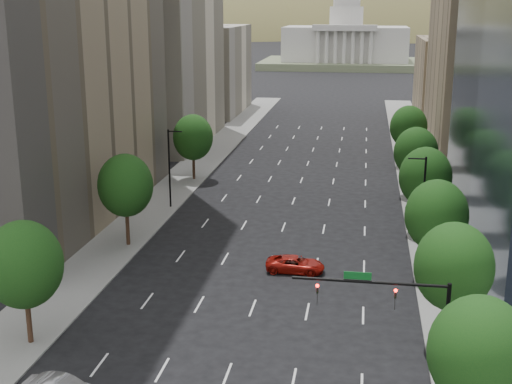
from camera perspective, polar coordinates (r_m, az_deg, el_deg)
The scene contains 21 objects.
sidewalk_left at distance 75.03m, azimuth -9.56°, elevation -2.24°, with size 6.00×200.00×0.15m, color slate.
sidewalk_right at distance 71.73m, azimuth 14.70°, elevation -3.36°, with size 6.00×200.00×0.15m, color slate.
midrise_cream_left at distance 115.61m, azimuth -7.71°, elevation 12.71°, with size 14.00×30.00×35.00m, color beige.
filler_left at distance 148.05m, azimuth -3.93°, elevation 10.04°, with size 14.00×26.00×18.00m, color beige.
parking_tan_right at distance 109.37m, azimuth 18.32°, elevation 10.64°, with size 14.00×30.00×30.00m, color #8C7759.
filler_right at distance 142.53m, azimuth 16.05°, elevation 8.88°, with size 14.00×26.00×16.00m, color #8C7759.
tree_right_0 at distance 37.40m, azimuth 17.92°, elevation -12.51°, with size 5.20×5.20×8.39m.
tree_right_1 at distance 47.21m, azimuth 16.01°, elevation -5.96°, with size 5.20×5.20×8.75m.
tree_right_2 at distance 58.54m, azimuth 14.67°, elevation -1.88°, with size 5.20×5.20×8.61m.
tree_right_3 at distance 70.00m, azimuth 13.80°, elevation 1.20°, with size 5.20×5.20×8.89m.
tree_right_4 at distance 83.71m, azimuth 13.05°, elevation 3.21°, with size 5.20×5.20×8.46m.
tree_right_5 at distance 99.35m, azimuth 12.47°, elevation 5.27°, with size 5.20×5.20×8.75m.
tree_left_0 at distance 48.28m, azimuth -18.61°, elevation -5.70°, with size 5.20×5.20×8.75m.
tree_left_1 at distance 65.68m, azimuth -10.72°, elevation 0.53°, with size 5.20×5.20×8.97m.
tree_left_2 at distance 90.04m, azimuth -5.22°, elevation 4.51°, with size 5.20×5.20×8.68m.
streetlight_rn at distance 65.39m, azimuth 13.58°, elevation -0.71°, with size 1.70×0.20×9.00m.
streetlight_ln at distance 77.78m, azimuth -7.12°, elevation 2.12°, with size 1.70×0.20×9.00m.
traffic_signal at distance 41.56m, azimuth 12.08°, elevation -9.52°, with size 9.12×0.40×7.38m.
capitol at distance 257.95m, azimuth 7.39°, elevation 12.06°, with size 60.00×40.00×35.20m.
foothills at distance 610.71m, azimuth 11.60°, elevation 9.29°, with size 720.00×413.00×263.00m.
car_red_far at distance 59.88m, azimuth 3.26°, elevation -5.97°, with size 2.32×5.03×1.40m, color #96110A.
Camera 1 is at (7.80, -7.76, 22.34)m, focal length 48.49 mm.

